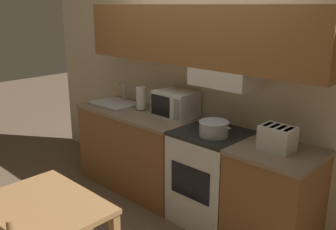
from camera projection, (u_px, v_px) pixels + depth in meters
name	position (u px, v px, depth m)	size (l,w,h in m)	color
ground_plane	(199.00, 195.00, 4.20)	(16.00, 16.00, 0.00)	brown
wall_back	(200.00, 63.00, 3.73)	(5.17, 0.38, 2.55)	beige
lower_counter_main	(138.00, 149.00, 4.30)	(1.45, 0.64, 0.91)	brown
lower_counter_right_stub	(274.00, 201.00, 3.16)	(0.69, 0.64, 0.91)	brown
stove_range	(211.00, 177.00, 3.60)	(0.64, 0.63, 0.91)	silver
cooking_pot	(214.00, 128.00, 3.35)	(0.35, 0.27, 0.14)	#B7BABF
microwave	(176.00, 104.00, 3.92)	(0.42, 0.33, 0.27)	silver
toaster	(277.00, 138.00, 3.02)	(0.28, 0.20, 0.20)	silver
sink_basin	(115.00, 103.00, 4.43)	(0.54, 0.40, 0.26)	#B7BABF
paper_towel_roll	(141.00, 99.00, 4.18)	(0.12, 0.12, 0.26)	black
dining_table	(44.00, 222.00, 2.55)	(0.88, 0.67, 0.77)	#B27F4C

